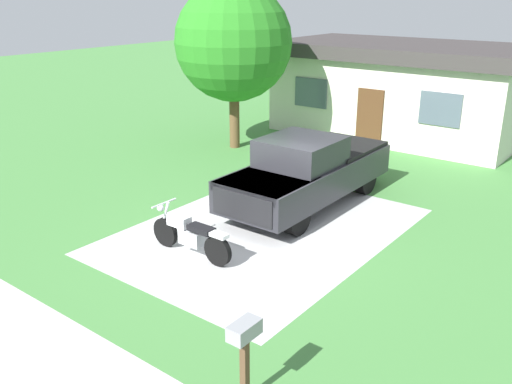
% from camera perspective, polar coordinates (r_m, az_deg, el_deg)
% --- Properties ---
extents(ground_plane, '(80.00, 80.00, 0.00)m').
position_cam_1_polar(ground_plane, '(13.21, 0.93, -3.99)').
color(ground_plane, '#45813E').
extents(driveway_pad, '(5.37, 7.36, 0.01)m').
position_cam_1_polar(driveway_pad, '(13.21, 0.93, -3.98)').
color(driveway_pad, '#B5B5B5').
rests_on(driveway_pad, ground).
extents(sidewalk_strip, '(36.00, 1.80, 0.01)m').
position_cam_1_polar(sidewalk_strip, '(9.72, -21.61, -15.21)').
color(sidewalk_strip, beige).
rests_on(sidewalk_strip, ground).
extents(motorcycle, '(2.21, 0.70, 1.09)m').
position_cam_1_polar(motorcycle, '(11.94, -6.83, -4.40)').
color(motorcycle, black).
rests_on(motorcycle, ground).
extents(pickup_truck, '(2.04, 5.64, 1.90)m').
position_cam_1_polar(pickup_truck, '(14.60, 5.55, 2.30)').
color(pickup_truck, black).
rests_on(pickup_truck, ground).
extents(mailbox, '(0.26, 0.48, 1.26)m').
position_cam_1_polar(mailbox, '(7.67, -1.20, -15.10)').
color(mailbox, '#4C3823').
rests_on(mailbox, ground).
extents(shade_tree, '(4.04, 4.04, 5.73)m').
position_cam_1_polar(shade_tree, '(19.61, -2.34, 15.14)').
color(shade_tree, brown).
rests_on(shade_tree, ground).
extents(neighbor_house, '(9.60, 5.60, 3.50)m').
position_cam_1_polar(neighbor_house, '(22.60, 14.68, 10.30)').
color(neighbor_house, beige).
rests_on(neighbor_house, ground).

